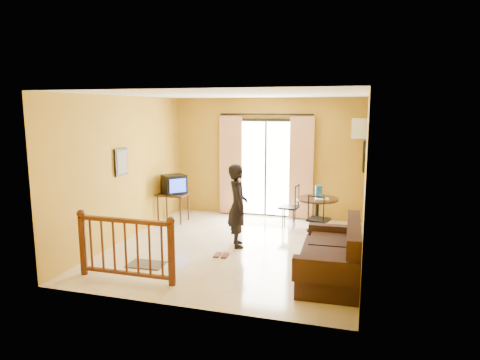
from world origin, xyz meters
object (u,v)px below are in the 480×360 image
(television, at_px, (174,184))
(coffee_table, at_px, (338,241))
(sofa, at_px, (334,258))
(dining_table, at_px, (317,205))
(standing_person, at_px, (238,206))

(television, xyz_separation_m, coffee_table, (3.72, -1.25, -0.61))
(sofa, bearing_deg, dining_table, 100.17)
(coffee_table, height_order, sofa, sofa)
(coffee_table, relative_size, standing_person, 0.56)
(coffee_table, xyz_separation_m, standing_person, (-1.84, -0.01, 0.52))
(dining_table, bearing_deg, standing_person, -133.77)
(standing_person, bearing_deg, dining_table, -68.02)
(dining_table, relative_size, coffee_table, 1.00)
(television, height_order, dining_table, television)
(coffee_table, distance_m, sofa, 1.14)
(television, bearing_deg, standing_person, -81.46)
(sofa, relative_size, standing_person, 1.22)
(television, relative_size, dining_table, 0.75)
(dining_table, relative_size, sofa, 0.46)
(television, bearing_deg, sofa, -80.17)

